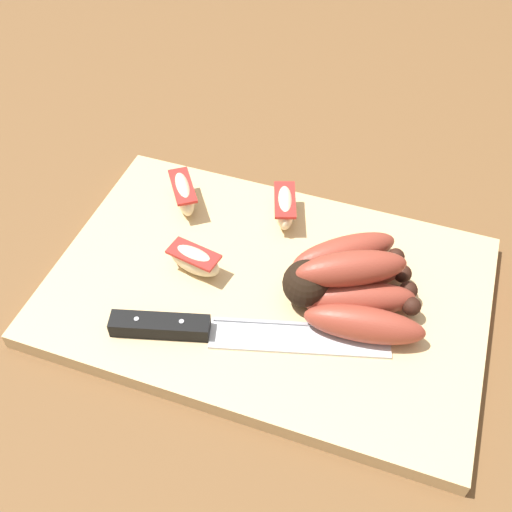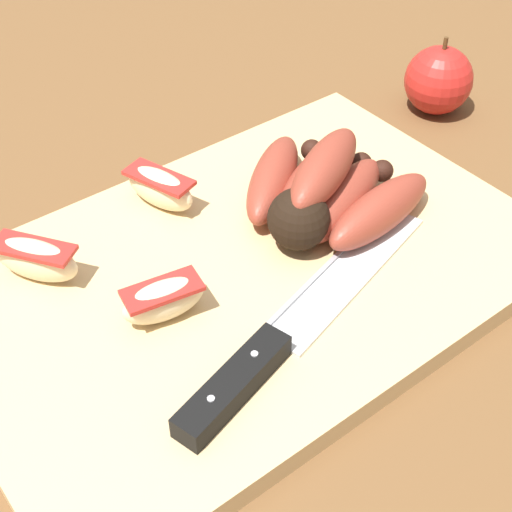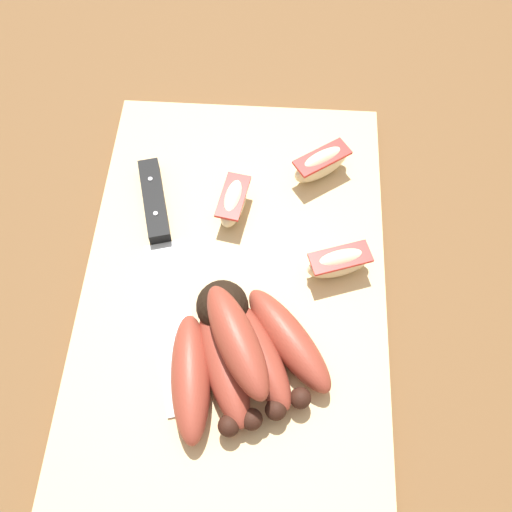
% 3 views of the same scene
% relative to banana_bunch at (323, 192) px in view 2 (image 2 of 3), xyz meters
% --- Properties ---
extents(ground_plane, '(6.00, 6.00, 0.00)m').
position_rel_banana_bunch_xyz_m(ground_plane, '(-0.10, -0.02, -0.04)').
color(ground_plane, brown).
extents(cutting_board, '(0.46, 0.30, 0.02)m').
position_rel_banana_bunch_xyz_m(cutting_board, '(-0.08, -0.01, -0.03)').
color(cutting_board, tan).
rests_on(cutting_board, ground_plane).
extents(banana_bunch, '(0.16, 0.16, 0.07)m').
position_rel_banana_bunch_xyz_m(banana_bunch, '(0.00, 0.00, 0.00)').
color(banana_bunch, black).
rests_on(banana_bunch, cutting_board).
extents(chefs_knife, '(0.28, 0.10, 0.02)m').
position_rel_banana_bunch_xyz_m(chefs_knife, '(-0.12, -0.09, -0.02)').
color(chefs_knife, silver).
rests_on(chefs_knife, cutting_board).
extents(apple_wedge_near, '(0.06, 0.04, 0.03)m').
position_rel_banana_bunch_xyz_m(apple_wedge_near, '(-0.17, -0.01, -0.01)').
color(apple_wedge_near, beige).
rests_on(apple_wedge_near, cutting_board).
extents(apple_wedge_middle, '(0.06, 0.07, 0.04)m').
position_rel_banana_bunch_xyz_m(apple_wedge_middle, '(-0.22, 0.07, -0.00)').
color(apple_wedge_middle, beige).
rests_on(apple_wedge_middle, cutting_board).
extents(apple_wedge_far, '(0.04, 0.07, 0.04)m').
position_rel_banana_bunch_xyz_m(apple_wedge_far, '(-0.10, 0.09, -0.01)').
color(apple_wedge_far, beige).
rests_on(apple_wedge_far, cutting_board).
extents(whole_apple, '(0.07, 0.07, 0.08)m').
position_rel_banana_bunch_xyz_m(whole_apple, '(0.23, 0.08, -0.01)').
color(whole_apple, red).
rests_on(whole_apple, ground_plane).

